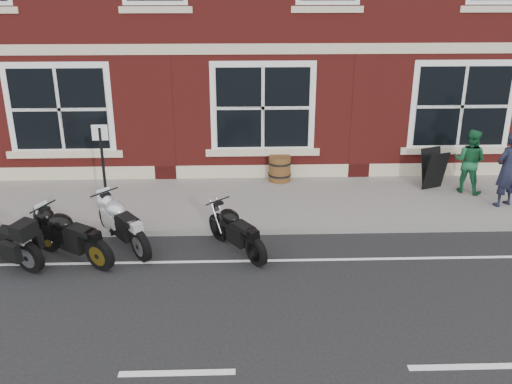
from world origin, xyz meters
TOP-DOWN VIEW (x-y plane):
  - ground at (0.00, 0.00)m, footprint 80.00×80.00m
  - sidewalk at (0.00, 3.00)m, footprint 30.00×3.00m
  - kerb at (0.00, 1.42)m, footprint 30.00×0.16m
  - moto_sport_black at (-2.29, 0.40)m, footprint 1.78×1.26m
  - moto_sport_silver at (-1.40, 0.93)m, footprint 1.32×1.76m
  - moto_naked_black at (0.83, 0.63)m, footprint 1.13×1.64m
  - pedestrian_left at (6.91, 2.49)m, footprint 0.75×0.64m
  - pedestrian_right at (6.40, 3.37)m, footprint 0.96×0.93m
  - a_board_sign at (5.68, 3.70)m, footprint 0.68×0.56m
  - barrel_planter at (1.93, 4.30)m, footprint 0.59×0.59m
  - parking_sign at (-1.84, 1.55)m, footprint 0.31×0.06m

SIDE VIEW (x-z plane):
  - ground at x=0.00m, z-range 0.00..0.00m
  - sidewalk at x=0.00m, z-range 0.00..0.12m
  - kerb at x=0.00m, z-range 0.00..0.12m
  - barrel_planter at x=1.93m, z-range 0.12..0.77m
  - moto_naked_black at x=0.83m, z-range 0.06..0.91m
  - moto_sport_black at x=-2.29m, z-range 0.07..1.00m
  - moto_sport_silver at x=-1.40m, z-range 0.07..1.00m
  - a_board_sign at x=5.68m, z-range 0.12..1.08m
  - pedestrian_right at x=6.40m, z-range 0.12..1.68m
  - pedestrian_left at x=6.91m, z-range 0.12..1.85m
  - parking_sign at x=-1.84m, z-range 0.29..2.50m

